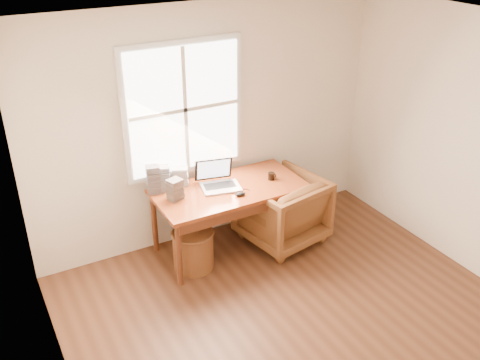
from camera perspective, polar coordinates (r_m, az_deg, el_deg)
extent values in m
cube|color=#522F1C|center=(4.87, 9.36, -17.69)|extent=(4.00, 4.50, 0.02)
cube|color=white|center=(3.57, 12.57, 13.81)|extent=(4.00, 4.50, 0.02)
cube|color=beige|center=(5.78, -3.33, 5.85)|extent=(4.00, 0.02, 2.60)
cube|color=beige|center=(3.36, -17.89, -12.97)|extent=(0.02, 4.50, 2.60)
cube|color=silver|center=(5.55, -6.03, 7.56)|extent=(1.32, 0.05, 1.42)
cube|color=white|center=(5.52, -5.90, 7.47)|extent=(1.20, 0.02, 1.30)
cube|color=silver|center=(5.51, -5.86, 7.44)|extent=(0.04, 0.02, 1.30)
cube|color=silver|center=(5.51, -5.86, 7.44)|extent=(1.20, 0.02, 0.04)
cube|color=brown|center=(5.65, -1.14, -1.03)|extent=(1.60, 0.80, 0.04)
imported|color=brown|center=(5.98, 4.47, -3.17)|extent=(0.96, 0.98, 0.77)
cylinder|color=brown|center=(5.63, -5.00, -7.44)|extent=(0.56, 0.56, 0.42)
ellipsoid|color=black|center=(5.48, 0.01, -1.52)|extent=(0.12, 0.09, 0.04)
cylinder|color=black|center=(5.80, 3.35, 0.40)|extent=(0.09, 0.09, 0.08)
cube|color=#B2B6BE|center=(5.59, -8.24, 0.19)|extent=(0.17, 0.16, 0.27)
cube|color=#28282E|center=(5.42, -6.94, -1.00)|extent=(0.17, 0.16, 0.22)
cube|color=gray|center=(5.55, -9.23, 0.03)|extent=(0.15, 0.14, 0.30)
cube|color=silver|center=(5.70, -6.40, 0.43)|extent=(0.20, 0.19, 0.20)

